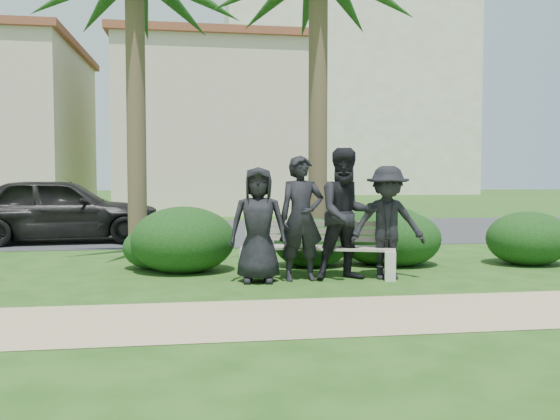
% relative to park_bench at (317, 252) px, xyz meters
% --- Properties ---
extents(ground, '(160.00, 160.00, 0.00)m').
position_rel_park_bench_xyz_m(ground, '(-0.03, -0.49, -0.35)').
color(ground, '#1E4814').
rests_on(ground, ground).
extents(footpath, '(30.00, 1.60, 0.01)m').
position_rel_park_bench_xyz_m(footpath, '(-0.03, -2.29, -0.35)').
color(footpath, tan).
rests_on(footpath, ground).
extents(asphalt_street, '(160.00, 8.00, 0.01)m').
position_rel_park_bench_xyz_m(asphalt_street, '(-0.03, 7.51, -0.35)').
color(asphalt_street, '#2D2D30').
rests_on(asphalt_street, ground).
extents(stucco_bldg_right, '(8.40, 8.40, 7.30)m').
position_rel_park_bench_xyz_m(stucco_bldg_right, '(-1.03, 17.51, 3.32)').
color(stucco_bldg_right, beige).
rests_on(stucco_bldg_right, ground).
extents(hotel_tower, '(26.00, 18.00, 37.30)m').
position_rel_park_bench_xyz_m(hotel_tower, '(13.97, 54.51, 13.06)').
color(hotel_tower, beige).
rests_on(hotel_tower, ground).
extents(park_bench, '(2.33, 1.14, 0.77)m').
position_rel_park_bench_xyz_m(park_bench, '(0.00, 0.00, 0.00)').
color(park_bench, gray).
rests_on(park_bench, ground).
extents(man_a, '(0.81, 0.58, 1.56)m').
position_rel_park_bench_xyz_m(man_a, '(-0.88, -0.35, 0.43)').
color(man_a, black).
rests_on(man_a, ground).
extents(man_b, '(0.65, 0.44, 1.72)m').
position_rel_park_bench_xyz_m(man_b, '(-0.28, -0.29, 0.51)').
color(man_b, black).
rests_on(man_b, ground).
extents(man_c, '(0.94, 0.77, 1.83)m').
position_rel_park_bench_xyz_m(man_c, '(0.35, -0.33, 0.57)').
color(man_c, black).
rests_on(man_c, ground).
extents(man_d, '(1.10, 0.75, 1.58)m').
position_rel_park_bench_xyz_m(man_d, '(0.93, -0.35, 0.44)').
color(man_d, black).
rests_on(man_d, ground).
extents(hedge_a, '(1.08, 0.89, 0.70)m').
position_rel_park_bench_xyz_m(hedge_a, '(-2.32, 1.03, 0.01)').
color(hedge_a, black).
rests_on(hedge_a, ground).
extents(hedge_b, '(1.57, 1.29, 1.02)m').
position_rel_park_bench_xyz_m(hedge_b, '(-1.92, 0.67, 0.16)').
color(hedge_b, black).
rests_on(hedge_b, ground).
extents(hedge_c, '(1.23, 1.01, 0.80)m').
position_rel_park_bench_xyz_m(hedge_c, '(0.11, 0.92, 0.05)').
color(hedge_c, black).
rests_on(hedge_c, ground).
extents(hedge_d, '(1.55, 1.28, 1.01)m').
position_rel_park_bench_xyz_m(hedge_d, '(1.35, 0.99, 0.16)').
color(hedge_d, black).
rests_on(hedge_d, ground).
extents(hedge_e, '(1.41, 1.16, 0.92)m').
position_rel_park_bench_xyz_m(hedge_e, '(1.52, 0.82, 0.11)').
color(hedge_e, black).
rests_on(hedge_e, ground).
extents(hedge_f, '(1.39, 1.14, 0.90)m').
position_rel_park_bench_xyz_m(hedge_f, '(3.68, 0.62, 0.11)').
color(hedge_f, black).
rests_on(hedge_f, ground).
extents(car_a, '(4.47, 2.18, 1.47)m').
position_rel_park_bench_xyz_m(car_a, '(-4.77, 5.11, 0.39)').
color(car_a, black).
rests_on(car_a, ground).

